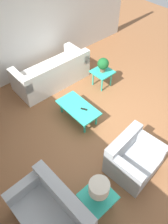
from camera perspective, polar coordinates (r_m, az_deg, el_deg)
ground_plane at (r=5.28m, az=6.39°, el=-3.45°), size 14.00×14.00×0.00m
wall_right at (r=6.40m, az=-13.98°, el=20.83°), size 0.12×7.20×2.70m
sofa at (r=6.24m, az=-8.28°, el=9.74°), size 0.95×2.08×0.84m
armchair at (r=4.46m, az=12.52°, el=-11.77°), size 0.90×1.03×0.79m
loveseat at (r=3.97m, az=-8.30°, el=-24.79°), size 1.37×0.86×0.79m
coffee_table at (r=5.16m, az=-1.53°, el=1.00°), size 1.06×0.56×0.38m
side_table_plant at (r=6.07m, az=4.83°, el=10.00°), size 0.53×0.53×0.48m
side_table_lamp at (r=3.92m, az=3.64°, el=-21.41°), size 0.53×0.53×0.48m
potted_plant at (r=5.90m, az=5.01°, el=12.35°), size 0.31×0.31×0.40m
table_lamp at (r=3.59m, az=3.92°, el=-19.31°), size 0.33×0.33×0.44m
remote_control at (r=5.06m, az=0.00°, el=0.76°), size 0.16×0.11×0.02m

